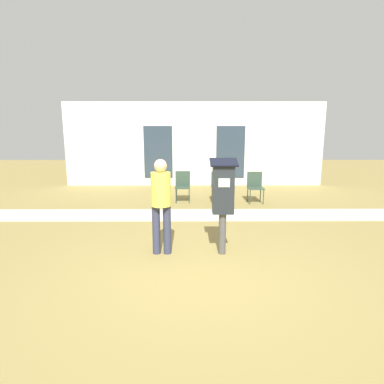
% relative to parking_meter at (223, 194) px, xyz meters
% --- Properties ---
extents(ground_plane, '(40.00, 40.00, 0.00)m').
position_rel_parking_meter_xyz_m(ground_plane, '(-0.37, -0.73, -1.02)').
color(ground_plane, olive).
extents(sidewalk, '(12.00, 1.10, 0.02)m').
position_rel_parking_meter_xyz_m(sidewalk, '(-0.37, 2.44, -1.01)').
color(sidewalk, '#B7B2A8').
rests_on(sidewalk, ground).
extents(building_facade, '(10.00, 0.26, 3.20)m').
position_rel_parking_meter_xyz_m(building_facade, '(-0.37, 7.04, 0.58)').
color(building_facade, white).
rests_on(building_facade, ground).
extents(parking_meter, '(0.44, 0.31, 1.59)m').
position_rel_parking_meter_xyz_m(parking_meter, '(0.00, 0.00, 0.00)').
color(parking_meter, '#4C4C4C').
rests_on(parking_meter, ground).
extents(person_standing, '(0.32, 0.32, 1.58)m').
position_rel_parking_meter_xyz_m(person_standing, '(-1.01, 0.01, -0.09)').
color(person_standing, '#333851').
rests_on(person_standing, ground).
extents(outdoor_chair_left, '(0.44, 0.44, 0.90)m').
position_rel_parking_meter_xyz_m(outdoor_chair_left, '(-0.75, 4.04, -0.49)').
color(outdoor_chair_left, '#334738').
rests_on(outdoor_chair_left, ground).
extents(outdoor_chair_middle, '(0.44, 0.44, 0.90)m').
position_rel_parking_meter_xyz_m(outdoor_chair_middle, '(0.31, 3.89, -0.49)').
color(outdoor_chair_middle, '#334738').
rests_on(outdoor_chair_middle, ground).
extents(outdoor_chair_right, '(0.44, 0.44, 0.90)m').
position_rel_parking_meter_xyz_m(outdoor_chair_right, '(1.37, 3.89, -0.49)').
color(outdoor_chair_right, '#334738').
rests_on(outdoor_chair_right, ground).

